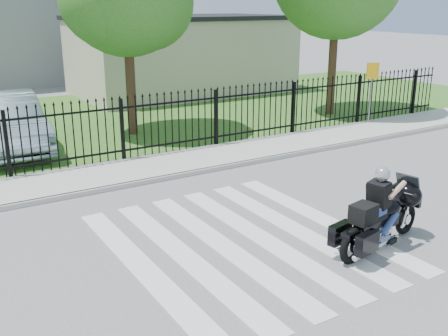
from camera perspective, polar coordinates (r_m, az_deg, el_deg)
ground at (r=9.90m, az=2.06°, el=-8.03°), size 120.00×120.00×0.00m
crosswalk at (r=9.90m, az=2.06°, el=-8.00°), size 5.00×5.50×0.01m
sidewalk at (r=14.02m, az=-9.33°, el=-0.18°), size 40.00×2.00×0.12m
curb at (r=13.15m, az=-7.64°, el=-1.31°), size 40.00×0.12×0.12m
grass_strip at (r=20.49m, az=-16.94°, el=4.76°), size 40.00×12.00×0.02m
iron_fence at (r=14.70m, az=-11.00°, el=3.96°), size 26.00×0.04×1.80m
building_low at (r=26.42m, az=-4.64°, el=12.00°), size 10.00×6.00×3.50m
building_low_roof at (r=26.31m, az=-4.74°, el=16.01°), size 10.20×6.20×0.20m
motorcycle_rider at (r=9.81m, az=16.62°, el=-4.89°), size 2.39×1.08×1.59m
parked_car at (r=17.04m, az=-22.53°, el=4.64°), size 1.93×5.15×1.68m
traffic_sign at (r=19.54m, az=15.81°, el=9.17°), size 0.45×0.19×2.14m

